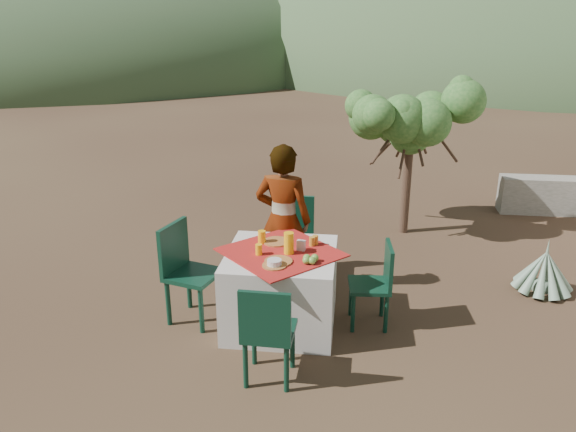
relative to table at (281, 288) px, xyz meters
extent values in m
plane|color=#321F16|center=(0.56, 0.27, -0.38)|extent=(160.00, 160.00, 0.00)
cube|color=beige|center=(0.00, 0.00, 0.00)|extent=(1.02, 1.02, 0.75)
cube|color=#AA181D|center=(0.00, 0.00, 0.38)|extent=(1.30, 1.30, 0.01)
cylinder|color=black|center=(-0.17, 0.87, -0.15)|extent=(0.04, 0.04, 0.45)
cylinder|color=black|center=(0.17, 0.86, -0.15)|extent=(0.04, 0.04, 0.45)
cylinder|color=black|center=(-0.17, 1.21, -0.15)|extent=(0.04, 0.04, 0.45)
cylinder|color=black|center=(0.18, 1.20, -0.15)|extent=(0.04, 0.04, 0.45)
cube|color=black|center=(0.00, 1.04, 0.07)|extent=(0.43, 0.43, 0.04)
cube|color=black|center=(0.01, 1.23, 0.32)|extent=(0.42, 0.05, 0.44)
cylinder|color=black|center=(0.19, -0.71, -0.16)|extent=(0.04, 0.04, 0.44)
cylinder|color=black|center=(-0.14, -0.70, -0.16)|extent=(0.04, 0.04, 0.44)
cylinder|color=black|center=(0.18, -1.04, -0.16)|extent=(0.04, 0.04, 0.44)
cylinder|color=black|center=(-0.15, -1.03, -0.16)|extent=(0.04, 0.04, 0.44)
cube|color=black|center=(0.02, -0.87, 0.06)|extent=(0.42, 0.42, 0.04)
cube|color=black|center=(0.01, -1.05, 0.29)|extent=(0.41, 0.05, 0.43)
cylinder|color=black|center=(-0.72, -0.26, -0.14)|extent=(0.05, 0.05, 0.49)
cylinder|color=black|center=(-0.62, 0.09, -0.14)|extent=(0.05, 0.05, 0.49)
cylinder|color=black|center=(-1.08, -0.16, -0.14)|extent=(0.05, 0.05, 0.49)
cylinder|color=black|center=(-0.98, 0.20, -0.14)|extent=(0.05, 0.05, 0.49)
cube|color=black|center=(-0.85, -0.03, 0.11)|extent=(0.56, 0.56, 0.04)
cube|color=black|center=(-1.05, 0.02, 0.37)|extent=(0.17, 0.45, 0.48)
cylinder|color=black|center=(0.67, 0.24, -0.17)|extent=(0.04, 0.04, 0.41)
cylinder|color=black|center=(0.69, -0.07, -0.17)|extent=(0.04, 0.04, 0.41)
cylinder|color=black|center=(0.98, 0.26, -0.17)|extent=(0.04, 0.04, 0.41)
cylinder|color=black|center=(1.00, -0.05, -0.17)|extent=(0.04, 0.04, 0.41)
cube|color=black|center=(0.84, 0.09, 0.03)|extent=(0.41, 0.41, 0.04)
cube|color=black|center=(1.01, 0.11, 0.25)|extent=(0.07, 0.39, 0.40)
imported|color=#8C6651|center=(-0.07, 0.69, 0.44)|extent=(0.65, 0.48, 1.63)
cylinder|color=#493224|center=(1.36, 2.61, 0.31)|extent=(0.12, 0.12, 1.38)
sphere|color=#245920|center=(1.36, 2.61, 1.00)|extent=(0.59, 0.59, 0.59)
sphere|color=#245920|center=(1.90, 2.61, 1.15)|extent=(0.55, 0.55, 0.55)
sphere|color=#245920|center=(0.87, 2.71, 1.10)|extent=(0.51, 0.51, 0.51)
sphere|color=#245920|center=(1.46, 3.16, 1.20)|extent=(0.53, 0.53, 0.53)
sphere|color=#245920|center=(1.41, 2.12, 1.05)|extent=(0.47, 0.47, 0.47)
sphere|color=gray|center=(2.74, 1.02, -0.34)|extent=(0.21, 0.21, 0.21)
cone|color=gray|center=(2.74, 1.02, -0.07)|extent=(0.11, 0.11, 0.60)
cone|color=gray|center=(2.87, 1.01, -0.14)|extent=(0.37, 0.14, 0.51)
cone|color=gray|center=(2.85, 1.09, -0.14)|extent=(0.34, 0.26, 0.52)
cone|color=gray|center=(2.79, 1.14, -0.14)|extent=(0.22, 0.35, 0.52)
cone|color=gray|center=(2.70, 1.15, -0.14)|extent=(0.18, 0.36, 0.51)
cone|color=gray|center=(2.63, 1.10, -0.14)|extent=(0.32, 0.29, 0.53)
cone|color=gray|center=(2.60, 1.03, -0.14)|extent=(0.37, 0.14, 0.51)
cone|color=gray|center=(2.62, 0.95, -0.14)|extent=(0.34, 0.26, 0.52)
cone|color=gray|center=(2.68, 0.89, -0.14)|extent=(0.22, 0.35, 0.52)
cone|color=gray|center=(2.77, 0.88, -0.14)|extent=(0.18, 0.36, 0.51)
cone|color=gray|center=(2.84, 0.93, -0.14)|extent=(0.32, 0.29, 0.53)
ellipsoid|color=#3C5630|center=(-17.44, 30.27, -0.38)|extent=(40.00, 40.00, 16.00)
ellipsoid|color=#3C5630|center=(12.56, 36.27, -0.38)|extent=(48.00, 48.00, 20.00)
ellipsoid|color=slate|center=(-3.44, 52.27, -0.38)|extent=(60.00, 60.00, 24.00)
cylinder|color=#915A27|center=(-0.07, 0.22, 0.39)|extent=(0.26, 0.26, 0.01)
cylinder|color=#915A27|center=(0.01, -0.23, 0.39)|extent=(0.26, 0.26, 0.01)
cylinder|color=#FBB00F|center=(-0.21, 0.19, 0.44)|extent=(0.08, 0.08, 0.12)
cylinder|color=#FBB00F|center=(-0.19, -0.09, 0.43)|extent=(0.06, 0.06, 0.10)
cylinder|color=#FBB00F|center=(0.08, -0.03, 0.48)|extent=(0.09, 0.09, 0.21)
cylinder|color=#915A27|center=(-0.02, -0.32, 0.39)|extent=(0.22, 0.22, 0.01)
cylinder|color=silver|center=(-0.02, -0.32, 0.42)|extent=(0.13, 0.13, 0.05)
cylinder|color=#C68223|center=(0.28, 0.18, 0.43)|extent=(0.06, 0.06, 0.09)
cylinder|color=#C68223|center=(0.31, 0.21, 0.43)|extent=(0.06, 0.06, 0.09)
cube|color=silver|center=(0.18, 0.05, 0.43)|extent=(0.09, 0.06, 0.10)
sphere|color=olive|center=(0.26, -0.19, 0.42)|extent=(0.07, 0.07, 0.07)
sphere|color=olive|center=(0.33, -0.18, 0.42)|extent=(0.07, 0.07, 0.07)
sphere|color=olive|center=(0.31, -0.24, 0.42)|extent=(0.07, 0.07, 0.07)
sphere|color=olive|center=(0.26, -0.24, 0.42)|extent=(0.07, 0.07, 0.07)
camera|label=1|loc=(0.65, -4.77, 2.49)|focal=35.00mm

